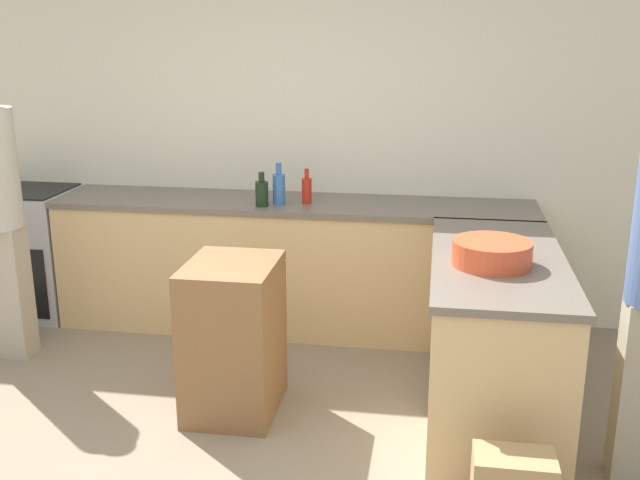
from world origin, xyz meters
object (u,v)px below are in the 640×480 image
Objects in this scene: wine_bottle_dark at (262,193)px; water_bottle_blue at (279,188)px; range_oven at (30,251)px; hot_sauce_bottle at (307,190)px; mixing_bowl at (492,253)px; island_table at (233,338)px.

water_bottle_blue is at bearing 37.27° from wine_bottle_dark.
range_oven is 2.18m from hot_sauce_bottle.
mixing_bowl is 1.73× the size of wine_bottle_dark.
mixing_bowl is at bearing -40.41° from water_bottle_blue.
water_bottle_blue is 0.13m from wine_bottle_dark.
wine_bottle_dark is (-0.08, 1.06, 0.58)m from island_table.
range_oven reaches higher than island_table.
water_bottle_blue is at bearing 88.78° from island_table.
hot_sauce_bottle is 0.84× the size of water_bottle_blue.
wine_bottle_dark reaches higher than mixing_bowl.
hot_sauce_bottle is at bearing 16.91° from water_bottle_blue.
water_bottle_blue is (-0.18, -0.05, 0.02)m from hot_sauce_bottle.
island_table is 1.28m from water_bottle_blue.
hot_sauce_bottle is (0.20, 1.19, 0.59)m from island_table.
island_table is at bearing -99.75° from hot_sauce_bottle.
hot_sauce_bottle is at bearing 80.25° from island_table.
island_table is 3.62× the size of hot_sauce_bottle.
water_bottle_blue reaches higher than island_table.
range_oven is at bearing 177.00° from water_bottle_blue.
island_table is 3.06× the size of water_bottle_blue.
hot_sauce_bottle reaches higher than island_table.
range_oven is 2.35× the size of mixing_bowl.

